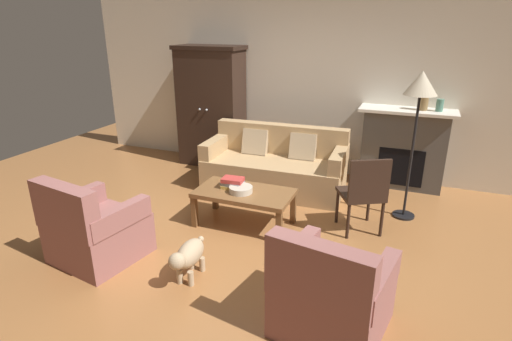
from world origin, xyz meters
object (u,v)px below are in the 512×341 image
mantel_vase_jade (440,105)px  floor_lamp (420,92)px  coffee_table (244,195)px  armoire (211,107)px  book_stack (233,183)px  fruit_bowl (241,189)px  armchair_near_left (94,230)px  armchair_near_right (331,296)px  dog (188,255)px  couch (275,167)px  mantel_vase_bronze (424,99)px  fireplace (403,148)px  side_chair_wooden (364,191)px

mantel_vase_jade → floor_lamp: size_ratio=0.09×
coffee_table → mantel_vase_jade: 2.86m
armoire → book_stack: armoire is taller
fruit_bowl → armoire: bearing=125.4°
fruit_bowl → armchair_near_left: 1.58m
armchair_near_right → coffee_table: bearing=133.5°
mantel_vase_jade → armchair_near_right: (-0.69, -3.25, -0.89)m
coffee_table → armchair_near_right: 1.87m
coffee_table → fruit_bowl: 0.10m
dog → armoire: bearing=113.5°
fruit_bowl → book_stack: size_ratio=1.06×
couch → fruit_bowl: 1.22m
couch → dog: size_ratio=3.39×
mantel_vase_bronze → dog: bearing=-120.8°
fireplace → coffee_table: (-1.60, -1.91, -0.20)m
book_stack → couch: bearing=83.4°
side_chair_wooden → fireplace: bearing=79.2°
armchair_near_left → dog: armchair_near_left is taller
side_chair_wooden → book_stack: bearing=-170.0°
fruit_bowl → floor_lamp: (1.74, 0.95, 1.05)m
armoire → fruit_bowl: 2.35m
armchair_near_left → side_chair_wooden: (2.36, 1.51, 0.20)m
mantel_vase_bronze → armchair_near_left: bearing=-132.6°
mantel_vase_bronze → book_stack: bearing=-136.3°
coffee_table → dog: (-0.05, -1.17, -0.12)m
armchair_near_left → side_chair_wooden: size_ratio=0.98×
armoire → armchair_near_right: 4.19m
coffee_table → armchair_near_left: size_ratio=1.25×
couch → book_stack: size_ratio=7.69×
armoire → book_stack: 2.20m
mantel_vase_jade → floor_lamp: 1.06m
mantel_vase_jade → floor_lamp: bearing=-104.8°
couch → armchair_near_right: 2.85m
armchair_near_right → side_chair_wooden: size_ratio=0.99×
armoire → fireplace: bearing=1.5°
coffee_table → couch: bearing=91.5°
mantel_vase_jade → dog: mantel_vase_jade is taller
fruit_bowl → floor_lamp: floor_lamp is taller
couch → floor_lamp: bearing=-8.5°
couch → mantel_vase_bronze: mantel_vase_bronze is taller
coffee_table → armchair_near_left: 1.62m
armoire → dog: bearing=-66.5°
fireplace → coffee_table: bearing=-129.9°
mantel_vase_bronze → mantel_vase_jade: mantel_vase_bronze is taller
armchair_near_left → dog: size_ratio=1.54×
coffee_table → armchair_near_left: armchair_near_left is taller
fireplace → armchair_near_right: size_ratio=1.41×
couch → floor_lamp: size_ratio=1.12×
couch → fruit_bowl: (0.01, -1.21, 0.14)m
fruit_bowl → mantel_vase_jade: (2.00, 1.93, 0.75)m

